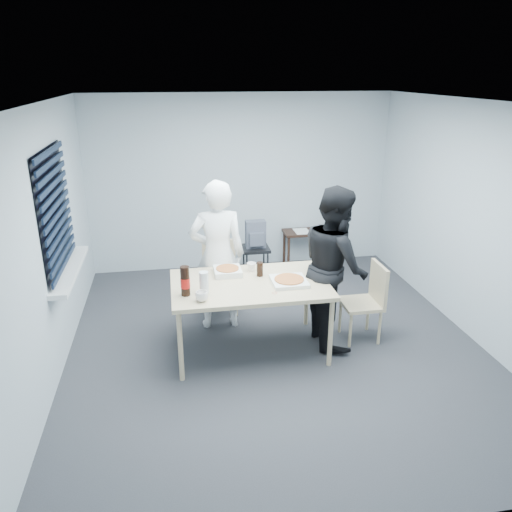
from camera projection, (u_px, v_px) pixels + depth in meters
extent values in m
plane|color=#323237|center=(275.00, 344.00, 5.61)|extent=(5.00, 5.00, 0.00)
plane|color=white|center=(278.00, 102.00, 4.70)|extent=(5.00, 5.00, 0.00)
plane|color=#B2BDC6|center=(241.00, 183.00, 7.46)|extent=(4.50, 0.00, 4.50)
plane|color=#B2BDC6|center=(369.00, 366.00, 2.84)|extent=(4.50, 0.00, 4.50)
plane|color=#B2BDC6|center=(48.00, 246.00, 4.79)|extent=(0.00, 5.00, 5.00)
plane|color=#B2BDC6|center=(475.00, 223.00, 5.52)|extent=(0.00, 5.00, 5.00)
plane|color=black|center=(54.00, 210.00, 5.07)|extent=(0.00, 1.30, 1.30)
cube|color=black|center=(57.00, 210.00, 5.08)|extent=(0.04, 1.30, 1.25)
cube|color=silver|center=(70.00, 270.00, 5.32)|extent=(0.18, 1.42, 0.05)
cube|color=#C3B587|center=(250.00, 285.00, 5.23)|extent=(1.63, 1.04, 0.04)
cylinder|color=#C3B587|center=(180.00, 347.00, 4.82)|extent=(0.05, 0.05, 0.75)
cylinder|color=#C3B587|center=(178.00, 305.00, 5.67)|extent=(0.05, 0.05, 0.75)
cylinder|color=#C3B587|center=(331.00, 333.00, 5.07)|extent=(0.05, 0.05, 0.75)
cylinder|color=#C3B587|center=(307.00, 296.00, 5.91)|extent=(0.05, 0.05, 0.75)
cube|color=#C3B587|center=(221.00, 279.00, 6.23)|extent=(0.42, 0.42, 0.04)
cube|color=#C3B587|center=(219.00, 256.00, 6.32)|extent=(0.42, 0.04, 0.44)
cylinder|color=#C3B587|center=(209.00, 303.00, 6.12)|extent=(0.03, 0.03, 0.41)
cylinder|color=#C3B587|center=(207.00, 291.00, 6.44)|extent=(0.03, 0.03, 0.41)
cylinder|color=#C3B587|center=(236.00, 301.00, 6.18)|extent=(0.03, 0.03, 0.41)
cylinder|color=#C3B587|center=(233.00, 289.00, 6.49)|extent=(0.03, 0.03, 0.41)
cube|color=#C3B587|center=(361.00, 304.00, 5.58)|extent=(0.42, 0.42, 0.04)
cube|color=#C3B587|center=(379.00, 283.00, 5.53)|extent=(0.04, 0.42, 0.44)
cylinder|color=#C3B587|center=(350.00, 330.00, 5.47)|extent=(0.03, 0.03, 0.41)
cylinder|color=#C3B587|center=(340.00, 316.00, 5.79)|extent=(0.03, 0.03, 0.41)
cylinder|color=#C3B587|center=(380.00, 328.00, 5.53)|extent=(0.03, 0.03, 0.41)
cylinder|color=#C3B587|center=(368.00, 314.00, 5.84)|extent=(0.03, 0.03, 0.41)
imported|color=white|center=(218.00, 256.00, 5.73)|extent=(0.65, 0.42, 1.77)
imported|color=black|center=(335.00, 266.00, 5.42)|extent=(0.47, 0.86, 1.77)
cube|color=#331B14|center=(311.00, 232.00, 7.69)|extent=(0.85, 0.38, 0.04)
cylinder|color=#331B14|center=(289.00, 254.00, 7.59)|extent=(0.04, 0.04, 0.53)
cylinder|color=#331B14|center=(284.00, 247.00, 7.86)|extent=(0.04, 0.04, 0.53)
cylinder|color=#331B14|center=(337.00, 251.00, 7.71)|extent=(0.04, 0.04, 0.53)
cylinder|color=#331B14|center=(331.00, 245.00, 7.99)|extent=(0.04, 0.04, 0.53)
cube|color=black|center=(256.00, 248.00, 7.09)|extent=(0.38, 0.38, 0.04)
cylinder|color=black|center=(247.00, 270.00, 7.02)|extent=(0.04, 0.04, 0.48)
cylinder|color=black|center=(244.00, 263.00, 7.30)|extent=(0.04, 0.04, 0.48)
cylinder|color=black|center=(268.00, 269.00, 7.07)|extent=(0.04, 0.04, 0.48)
cylinder|color=black|center=(264.00, 261.00, 7.34)|extent=(0.04, 0.04, 0.48)
cube|color=#575D64|center=(256.00, 234.00, 7.01)|extent=(0.28, 0.15, 0.39)
cube|color=#575D64|center=(257.00, 239.00, 6.94)|extent=(0.20, 0.06, 0.19)
cube|color=white|center=(228.00, 273.00, 5.44)|extent=(0.29, 0.29, 0.03)
cube|color=white|center=(228.00, 270.00, 5.43)|extent=(0.29, 0.29, 0.03)
cylinder|color=#CC7F38|center=(228.00, 268.00, 5.42)|extent=(0.25, 0.25, 0.01)
cube|color=white|center=(289.00, 281.00, 5.21)|extent=(0.36, 0.36, 0.04)
cylinder|color=#CC7F38|center=(289.00, 279.00, 5.20)|extent=(0.31, 0.31, 0.01)
imported|color=white|center=(202.00, 296.00, 4.79)|extent=(0.17, 0.17, 0.10)
imported|color=white|center=(251.00, 267.00, 5.52)|extent=(0.10, 0.10, 0.09)
cylinder|color=black|center=(260.00, 269.00, 5.37)|extent=(0.08, 0.08, 0.16)
cylinder|color=black|center=(185.00, 281.00, 4.88)|extent=(0.09, 0.09, 0.30)
cylinder|color=red|center=(185.00, 283.00, 4.89)|extent=(0.10, 0.10, 0.10)
cylinder|color=silver|center=(204.00, 282.00, 4.95)|extent=(0.11, 0.11, 0.22)
torus|color=red|center=(275.00, 293.00, 4.98)|extent=(0.06, 0.06, 0.00)
cube|color=white|center=(302.00, 231.00, 7.65)|extent=(0.33, 0.37, 0.01)
cube|color=black|center=(324.00, 227.00, 7.75)|extent=(0.15, 0.11, 0.06)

